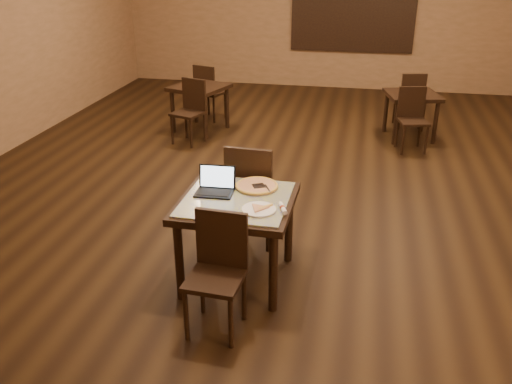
% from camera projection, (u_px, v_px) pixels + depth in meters
% --- Properties ---
extents(ground, '(10.00, 10.00, 0.00)m').
position_uv_depth(ground, '(287.00, 183.00, 6.57)').
color(ground, black).
rests_on(ground, ground).
extents(wall_back, '(8.00, 0.02, 3.00)m').
position_uv_depth(wall_back, '(327.00, 9.00, 10.40)').
color(wall_back, '#98704D').
rests_on(wall_back, ground).
extents(mural, '(2.34, 0.05, 1.64)m').
position_uv_depth(mural, '(353.00, 8.00, 10.26)').
color(mural, '#26588D').
rests_on(mural, wall_back).
extents(tiled_table, '(0.93, 0.93, 0.76)m').
position_uv_depth(tiled_table, '(237.00, 210.00, 4.43)').
color(tiled_table, black).
rests_on(tiled_table, ground).
extents(chair_main_near, '(0.42, 0.42, 0.91)m').
position_uv_depth(chair_main_near, '(218.00, 265.00, 3.94)').
color(chair_main_near, black).
rests_on(chair_main_near, ground).
extents(chair_main_far, '(0.46, 0.46, 1.01)m').
position_uv_depth(chair_main_far, '(251.00, 189.00, 5.02)').
color(chair_main_far, black).
rests_on(chair_main_far, ground).
extents(laptop, '(0.32, 0.25, 0.21)m').
position_uv_depth(laptop, '(216.00, 185.00, 4.49)').
color(laptop, black).
rests_on(laptop, tiled_table).
extents(plate, '(0.27, 0.27, 0.01)m').
position_uv_depth(plate, '(259.00, 209.00, 4.19)').
color(plate, white).
rests_on(plate, tiled_table).
extents(pizza_slice, '(0.24, 0.24, 0.02)m').
position_uv_depth(pizza_slice, '(259.00, 208.00, 4.18)').
color(pizza_slice, beige).
rests_on(pizza_slice, plate).
extents(pizza_pan, '(0.34, 0.34, 0.01)m').
position_uv_depth(pizza_pan, '(257.00, 187.00, 4.58)').
color(pizza_pan, silver).
rests_on(pizza_pan, tiled_table).
extents(pizza_whole, '(0.36, 0.36, 0.03)m').
position_uv_depth(pizza_whole, '(257.00, 186.00, 4.58)').
color(pizza_whole, beige).
rests_on(pizza_whole, pizza_pan).
extents(spatula, '(0.19, 0.26, 0.01)m').
position_uv_depth(spatula, '(259.00, 186.00, 4.55)').
color(spatula, silver).
rests_on(spatula, pizza_whole).
extents(napkin_roll, '(0.10, 0.17, 0.04)m').
position_uv_depth(napkin_roll, '(283.00, 208.00, 4.19)').
color(napkin_roll, white).
rests_on(napkin_roll, tiled_table).
extents(other_table_a, '(0.86, 0.86, 0.67)m').
position_uv_depth(other_table_a, '(412.00, 101.00, 7.90)').
color(other_table_a, black).
rests_on(other_table_a, ground).
extents(other_table_a_chair_near, '(0.45, 0.45, 0.87)m').
position_uv_depth(other_table_a_chair_near, '(412.00, 115.00, 7.48)').
color(other_table_a_chair_near, black).
rests_on(other_table_a_chair_near, ground).
extents(other_table_a_chair_far, '(0.45, 0.45, 0.87)m').
position_uv_depth(other_table_a_chair_far, '(410.00, 97.00, 8.38)').
color(other_table_a_chair_far, black).
rests_on(other_table_a_chair_far, ground).
extents(other_table_b, '(0.94, 0.94, 0.70)m').
position_uv_depth(other_table_b, '(200.00, 93.00, 8.21)').
color(other_table_b, black).
rests_on(other_table_b, ground).
extents(other_table_b_chair_near, '(0.50, 0.50, 0.91)m').
position_uv_depth(other_table_b_chair_near, '(191.00, 107.00, 7.77)').
color(other_table_b_chair_near, black).
rests_on(other_table_b_chair_near, ground).
extents(other_table_b_chair_far, '(0.50, 0.50, 0.91)m').
position_uv_depth(other_table_b_chair_far, '(208.00, 89.00, 8.72)').
color(other_table_b_chair_far, black).
rests_on(other_table_b_chair_far, ground).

